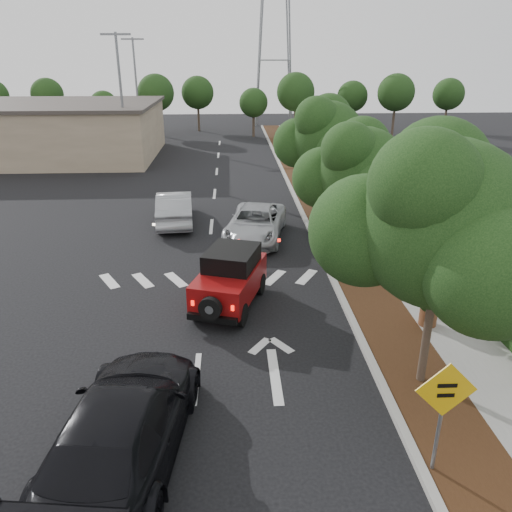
{
  "coord_description": "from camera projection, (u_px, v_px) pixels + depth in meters",
  "views": [
    {
      "loc": [
        0.97,
        -10.64,
        7.65
      ],
      "look_at": [
        1.67,
        3.0,
        2.1
      ],
      "focal_mm": 35.0,
      "sensor_mm": 36.0,
      "label": 1
    }
  ],
  "objects": [
    {
      "name": "terracotta_planter",
      "position": [
        430.0,
        305.0,
        14.71
      ],
      "size": [
        0.65,
        0.65,
        1.13
      ],
      "rotation": [
        0.0,
        0.0,
        0.12
      ],
      "color": "brown",
      "rests_on": "ground"
    },
    {
      "name": "curb",
      "position": [
        307.0,
        223.0,
        23.97
      ],
      "size": [
        0.2,
        70.0,
        0.15
      ],
      "primitive_type": "cube",
      "color": "#9E9B93",
      "rests_on": "ground"
    },
    {
      "name": "ground",
      "position": [
        197.0,
        378.0,
        12.68
      ],
      "size": [
        120.0,
        120.0,
        0.0
      ],
      "primitive_type": "plane",
      "color": "black",
      "rests_on": "ground"
    },
    {
      "name": "street_tree_far",
      "position": [
        324.0,
        218.0,
        24.98
      ],
      "size": [
        3.4,
        3.4,
        5.62
      ],
      "primitive_type": null,
      "color": "black",
      "rests_on": "ground"
    },
    {
      "name": "transmission_tower",
      "position": [
        273.0,
        125.0,
        57.37
      ],
      "size": [
        7.0,
        4.0,
        28.0
      ],
      "primitive_type": null,
      "color": "slate",
      "rests_on": "ground"
    },
    {
      "name": "street_tree_near",
      "position": [
        420.0,
        383.0,
        12.49
      ],
      "size": [
        3.8,
        3.8,
        5.92
      ],
      "primitive_type": null,
      "color": "black",
      "rests_on": "ground"
    },
    {
      "name": "speed_hump_sign",
      "position": [
        444.0,
        403.0,
        9.16
      ],
      "size": [
        1.15,
        0.1,
        2.44
      ],
      "rotation": [
        0.0,
        0.0,
        -0.01
      ],
      "color": "slate",
      "rests_on": "ground"
    },
    {
      "name": "planting_strip",
      "position": [
        328.0,
        223.0,
        24.03
      ],
      "size": [
        1.8,
        70.0,
        0.12
      ],
      "primitive_type": "cube",
      "color": "black",
      "rests_on": "ground"
    },
    {
      "name": "black_suv_oncoming",
      "position": [
        123.0,
        425.0,
        9.86
      ],
      "size": [
        3.0,
        5.95,
        1.66
      ],
      "primitive_type": "imported",
      "rotation": [
        0.0,
        0.0,
        3.02
      ],
      "color": "black",
      "rests_on": "ground"
    },
    {
      "name": "commercial_building",
      "position": [
        13.0,
        132.0,
        38.92
      ],
      "size": [
        22.0,
        12.0,
        4.0
      ],
      "primitive_type": "cube",
      "color": "gray",
      "rests_on": "ground"
    },
    {
      "name": "red_jeep",
      "position": [
        231.0,
        277.0,
        16.12
      ],
      "size": [
        2.56,
        3.83,
        1.88
      ],
      "rotation": [
        0.0,
        0.0,
        -0.31
      ],
      "color": "black",
      "rests_on": "ground"
    },
    {
      "name": "street_tree_mid",
      "position": [
        354.0,
        270.0,
        18.96
      ],
      "size": [
        3.2,
        3.2,
        5.32
      ],
      "primitive_type": null,
      "color": "black",
      "rests_on": "ground"
    },
    {
      "name": "light_pole_a",
      "position": [
        128.0,
        167.0,
        36.43
      ],
      "size": [
        2.0,
        0.22,
        9.0
      ],
      "primitive_type": null,
      "color": "slate",
      "rests_on": "ground"
    },
    {
      "name": "sidewalk",
      "position": [
        367.0,
        223.0,
        24.12
      ],
      "size": [
        2.0,
        70.0,
        0.12
      ],
      "primitive_type": "cube",
      "color": "gray",
      "rests_on": "ground"
    },
    {
      "name": "parked_suv",
      "position": [
        114.0,
        155.0,
        36.34
      ],
      "size": [
        4.81,
        2.92,
        1.53
      ],
      "primitive_type": "imported",
      "rotation": [
        0.0,
        0.0,
        1.83
      ],
      "color": "#96999D",
      "rests_on": "ground"
    },
    {
      "name": "light_pole_b",
      "position": [
        141.0,
        140.0,
        47.48
      ],
      "size": [
        2.0,
        0.22,
        9.0
      ],
      "primitive_type": null,
      "color": "slate",
      "rests_on": "ground"
    },
    {
      "name": "hedge",
      "position": [
        396.0,
        216.0,
        24.06
      ],
      "size": [
        0.8,
        70.0,
        0.8
      ],
      "primitive_type": "cube",
      "color": "black",
      "rests_on": "ground"
    },
    {
      "name": "silver_suv_ahead",
      "position": [
        255.0,
        223.0,
        22.01
      ],
      "size": [
        3.29,
        5.42,
        1.41
      ],
      "primitive_type": "imported",
      "rotation": [
        0.0,
        0.0,
        -0.2
      ],
      "color": "#A8ABB0",
      "rests_on": "ground"
    },
    {
      "name": "silver_sedan_oncoming",
      "position": [
        175.0,
        207.0,
        24.04
      ],
      "size": [
        2.03,
        4.83,
        1.55
      ],
      "primitive_type": "imported",
      "rotation": [
        0.0,
        0.0,
        3.23
      ],
      "color": "#9A9CA1",
      "rests_on": "ground"
    }
  ]
}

